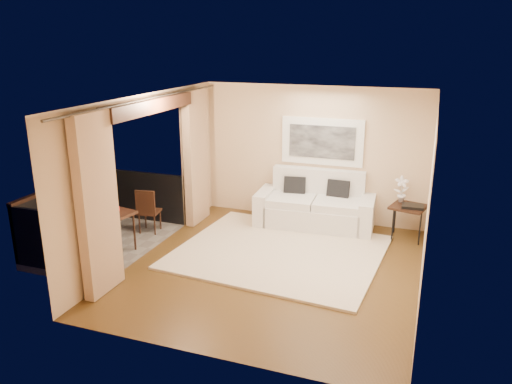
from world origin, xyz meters
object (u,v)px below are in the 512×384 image
at_px(sofa, 315,207).
at_px(side_table, 408,209).
at_px(orchid, 402,189).
at_px(ice_bucket, 106,205).
at_px(balcony_chair_far, 147,208).
at_px(bistro_table, 112,217).
at_px(balcony_chair_near, 88,214).

height_order(sofa, side_table, sofa).
relative_size(orchid, ice_bucket, 2.49).
height_order(orchid, balcony_chair_far, orchid).
distance_m(orchid, bistro_table, 5.21).
distance_m(orchid, balcony_chair_far, 4.75).
height_order(sofa, ice_bucket, sofa).
relative_size(side_table, bistro_table, 0.97).
bearing_deg(ice_bucket, sofa, 37.95).
bearing_deg(balcony_chair_near, sofa, 20.74).
height_order(sofa, orchid, orchid).
bearing_deg(balcony_chair_near, side_table, 10.36).
relative_size(orchid, bistro_table, 0.67).
height_order(balcony_chair_far, ice_bucket, ice_bucket).
bearing_deg(bistro_table, balcony_chair_far, 86.66).
xyz_separation_m(side_table, bistro_table, (-4.70, -2.38, 0.08)).
distance_m(sofa, ice_bucket, 3.94).
height_order(side_table, bistro_table, bistro_table).
distance_m(side_table, balcony_chair_near, 5.76).
relative_size(sofa, ice_bucket, 11.56).
relative_size(balcony_chair_near, ice_bucket, 5.04).
height_order(bistro_table, balcony_chair_far, balcony_chair_far).
height_order(side_table, orchid, orchid).
relative_size(sofa, bistro_table, 3.12).
xyz_separation_m(sofa, side_table, (1.75, -0.10, 0.20)).
distance_m(orchid, balcony_chair_near, 5.69).
height_order(side_table, ice_bucket, ice_bucket).
bearing_deg(balcony_chair_near, orchid, 12.55).
relative_size(orchid, balcony_chair_near, 0.50).
distance_m(sofa, balcony_chair_far, 3.24).
xyz_separation_m(bistro_table, balcony_chair_near, (-0.62, 0.16, -0.07)).
xyz_separation_m(side_table, balcony_chair_near, (-5.32, -2.22, 0.00)).
distance_m(balcony_chair_near, ice_bucket, 0.55).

